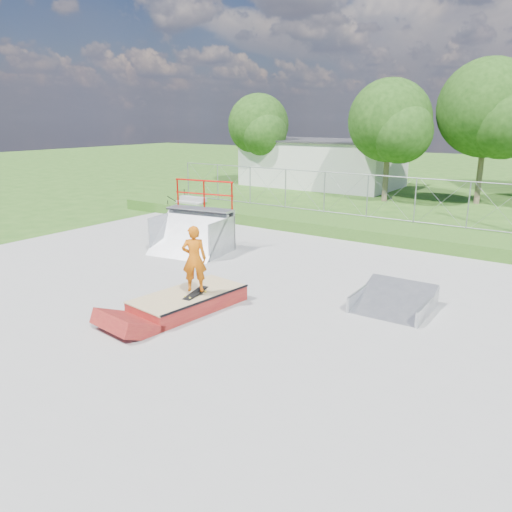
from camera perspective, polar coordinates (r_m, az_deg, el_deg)
The scene contains 14 objects.
ground at distance 12.97m, azimuth -5.76°, elevation -5.14°, with size 120.00×120.00×0.00m, color #2B5518.
concrete_pad at distance 12.97m, azimuth -5.76°, elevation -5.06°, with size 20.00×16.00×0.04m, color #9A9A98.
grass_berm at distance 20.77m, azimuth 11.37°, elevation 3.25°, with size 24.00×3.00×0.50m, color #2B5518.
grind_box at distance 12.42m, azimuth -7.68°, elevation -5.14°, with size 1.69×2.96×0.42m.
quarter_pipe at distance 17.24m, azimuth -7.60°, elevation 4.21°, with size 2.44×2.06×2.44m, color #9A9DA2, non-canonical shape.
flat_bank_ramp at distance 12.67m, azimuth 15.41°, elevation -4.90°, with size 1.71×1.83×0.53m, color #9A9DA2, non-canonical shape.
skateboard at distance 12.18m, azimuth -6.94°, elevation -4.26°, with size 0.22×0.80×0.02m, color black.
skater at distance 11.93m, azimuth -7.07°, elevation -0.64°, with size 0.58×0.38×1.60m, color #C45709.
concrete_stairs at distance 24.65m, azimuth -7.89°, elevation 5.67°, with size 1.50×1.60×0.80m, color #9A9A98, non-canonical shape.
chain_link_fence at distance 21.48m, azimuth 12.61°, elevation 6.70°, with size 20.00×0.06×1.80m, color gray, non-canonical shape.
utility_building_flat at distance 35.17m, azimuth 7.62°, elevation 10.42°, with size 10.00×6.00×3.00m, color silver.
tree_left_near at distance 28.72m, azimuth 15.36°, elevation 14.37°, with size 4.76×4.48×6.65m.
tree_center at distance 29.47m, azimuth 25.40°, elevation 14.66°, with size 5.44×5.12×7.60m.
tree_left_far at distance 35.10m, azimuth 0.44°, elevation 14.52°, with size 4.42×4.16×6.18m.
Camera 1 is at (7.91, -9.21, 4.57)m, focal length 35.00 mm.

